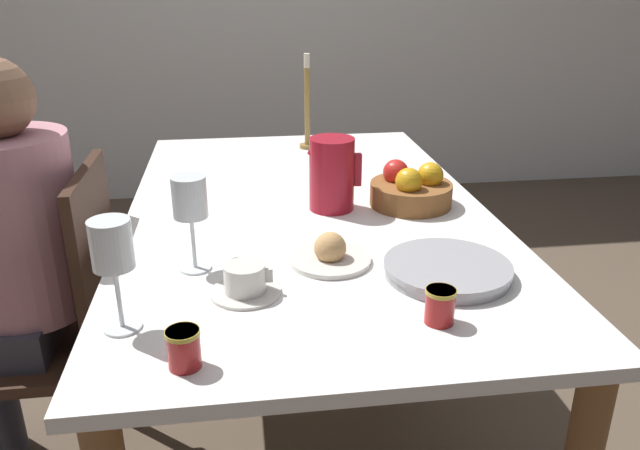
{
  "coord_description": "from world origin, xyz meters",
  "views": [
    {
      "loc": [
        -0.19,
        -1.63,
        1.35
      ],
      "look_at": [
        0.0,
        -0.25,
        0.78
      ],
      "focal_mm": 35.0,
      "sensor_mm": 36.0,
      "label": 1
    }
  ],
  "objects_px": {
    "red_pitcher": "(332,174)",
    "candlestick_tall": "(307,112)",
    "person_seated": "(8,252)",
    "teacup_near_person": "(245,281)",
    "bread_plate": "(330,254)",
    "fruit_bowl": "(411,189)",
    "chair_person_side": "(57,326)",
    "jam_jar_amber": "(184,347)",
    "wine_glass_water": "(190,201)",
    "wine_glass_juice": "(112,251)",
    "jam_jar_red": "(440,304)",
    "serving_tray": "(447,269)"
  },
  "relations": [
    {
      "from": "person_seated",
      "to": "red_pitcher",
      "type": "xyz_separation_m",
      "value": [
        0.84,
        0.11,
        0.14
      ]
    },
    {
      "from": "red_pitcher",
      "to": "serving_tray",
      "type": "height_order",
      "value": "red_pitcher"
    },
    {
      "from": "bread_plate",
      "to": "candlestick_tall",
      "type": "height_order",
      "value": "candlestick_tall"
    },
    {
      "from": "bread_plate",
      "to": "jam_jar_red",
      "type": "bearing_deg",
      "value": -60.22
    },
    {
      "from": "chair_person_side",
      "to": "jam_jar_amber",
      "type": "height_order",
      "value": "chair_person_side"
    },
    {
      "from": "candlestick_tall",
      "to": "jam_jar_amber",
      "type": "bearing_deg",
      "value": -105.19
    },
    {
      "from": "wine_glass_juice",
      "to": "red_pitcher",
      "type": "bearing_deg",
      "value": 49.74
    },
    {
      "from": "teacup_near_person",
      "to": "candlestick_tall",
      "type": "height_order",
      "value": "candlestick_tall"
    },
    {
      "from": "teacup_near_person",
      "to": "fruit_bowl",
      "type": "xyz_separation_m",
      "value": [
        0.48,
        0.47,
        0.02
      ]
    },
    {
      "from": "wine_glass_water",
      "to": "jam_jar_amber",
      "type": "distance_m",
      "value": 0.4
    },
    {
      "from": "person_seated",
      "to": "jam_jar_red",
      "type": "bearing_deg",
      "value": -118.97
    },
    {
      "from": "person_seated",
      "to": "wine_glass_juice",
      "type": "relative_size",
      "value": 5.39
    },
    {
      "from": "jam_jar_red",
      "to": "fruit_bowl",
      "type": "distance_m",
      "value": 0.64
    },
    {
      "from": "chair_person_side",
      "to": "fruit_bowl",
      "type": "height_order",
      "value": "chair_person_side"
    },
    {
      "from": "person_seated",
      "to": "fruit_bowl",
      "type": "bearing_deg",
      "value": -84.25
    },
    {
      "from": "bread_plate",
      "to": "fruit_bowl",
      "type": "xyz_separation_m",
      "value": [
        0.28,
        0.34,
        0.03
      ]
    },
    {
      "from": "serving_tray",
      "to": "red_pitcher",
      "type": "bearing_deg",
      "value": 112.75
    },
    {
      "from": "chair_person_side",
      "to": "serving_tray",
      "type": "relative_size",
      "value": 3.23
    },
    {
      "from": "fruit_bowl",
      "to": "wine_glass_water",
      "type": "bearing_deg",
      "value": -150.41
    },
    {
      "from": "teacup_near_person",
      "to": "bread_plate",
      "type": "height_order",
      "value": "bread_plate"
    },
    {
      "from": "jam_jar_red",
      "to": "teacup_near_person",
      "type": "bearing_deg",
      "value": 155.6
    },
    {
      "from": "red_pitcher",
      "to": "wine_glass_water",
      "type": "distance_m",
      "value": 0.5
    },
    {
      "from": "chair_person_side",
      "to": "person_seated",
      "type": "relative_size",
      "value": 0.77
    },
    {
      "from": "jam_jar_amber",
      "to": "person_seated",
      "type": "bearing_deg",
      "value": 128.27
    },
    {
      "from": "red_pitcher",
      "to": "serving_tray",
      "type": "bearing_deg",
      "value": -67.25
    },
    {
      "from": "person_seated",
      "to": "teacup_near_person",
      "type": "bearing_deg",
      "value": -121.61
    },
    {
      "from": "teacup_near_person",
      "to": "candlestick_tall",
      "type": "distance_m",
      "value": 1.15
    },
    {
      "from": "serving_tray",
      "to": "candlestick_tall",
      "type": "xyz_separation_m",
      "value": [
        -0.18,
        1.1,
        0.12
      ]
    },
    {
      "from": "candlestick_tall",
      "to": "wine_glass_water",
      "type": "bearing_deg",
      "value": -110.59
    },
    {
      "from": "person_seated",
      "to": "wine_glass_water",
      "type": "xyz_separation_m",
      "value": [
        0.48,
        -0.23,
        0.19
      ]
    },
    {
      "from": "person_seated",
      "to": "jam_jar_amber",
      "type": "bearing_deg",
      "value": -141.73
    },
    {
      "from": "teacup_near_person",
      "to": "person_seated",
      "type": "bearing_deg",
      "value": 148.39
    },
    {
      "from": "jam_jar_amber",
      "to": "fruit_bowl",
      "type": "height_order",
      "value": "fruit_bowl"
    },
    {
      "from": "wine_glass_juice",
      "to": "jam_jar_amber",
      "type": "height_order",
      "value": "wine_glass_juice"
    },
    {
      "from": "red_pitcher",
      "to": "candlestick_tall",
      "type": "bearing_deg",
      "value": 89.19
    },
    {
      "from": "teacup_near_person",
      "to": "serving_tray",
      "type": "bearing_deg",
      "value": 2.93
    },
    {
      "from": "teacup_near_person",
      "to": "bread_plate",
      "type": "xyz_separation_m",
      "value": [
        0.2,
        0.12,
        -0.01
      ]
    },
    {
      "from": "jam_jar_amber",
      "to": "bread_plate",
      "type": "bearing_deg",
      "value": 50.47
    },
    {
      "from": "wine_glass_water",
      "to": "bread_plate",
      "type": "xyz_separation_m",
      "value": [
        0.3,
        -0.01,
        -0.14
      ]
    },
    {
      "from": "jam_jar_amber",
      "to": "fruit_bowl",
      "type": "xyz_separation_m",
      "value": [
        0.59,
        0.71,
        0.01
      ]
    },
    {
      "from": "wine_glass_water",
      "to": "jam_jar_red",
      "type": "xyz_separation_m",
      "value": [
        0.47,
        -0.3,
        -0.12
      ]
    },
    {
      "from": "bread_plate",
      "to": "fruit_bowl",
      "type": "distance_m",
      "value": 0.44
    },
    {
      "from": "teacup_near_person",
      "to": "fruit_bowl",
      "type": "bearing_deg",
      "value": 44.19
    },
    {
      "from": "wine_glass_juice",
      "to": "fruit_bowl",
      "type": "height_order",
      "value": "wine_glass_juice"
    },
    {
      "from": "teacup_near_person",
      "to": "red_pitcher",
      "type": "bearing_deg",
      "value": 61.67
    },
    {
      "from": "wine_glass_water",
      "to": "fruit_bowl",
      "type": "bearing_deg",
      "value": 29.59
    },
    {
      "from": "red_pitcher",
      "to": "person_seated",
      "type": "bearing_deg",
      "value": -172.55
    },
    {
      "from": "wine_glass_juice",
      "to": "jam_jar_amber",
      "type": "distance_m",
      "value": 0.22
    },
    {
      "from": "jam_jar_red",
      "to": "candlestick_tall",
      "type": "distance_m",
      "value": 1.29
    },
    {
      "from": "red_pitcher",
      "to": "teacup_near_person",
      "type": "xyz_separation_m",
      "value": [
        -0.25,
        -0.47,
        -0.07
      ]
    }
  ]
}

